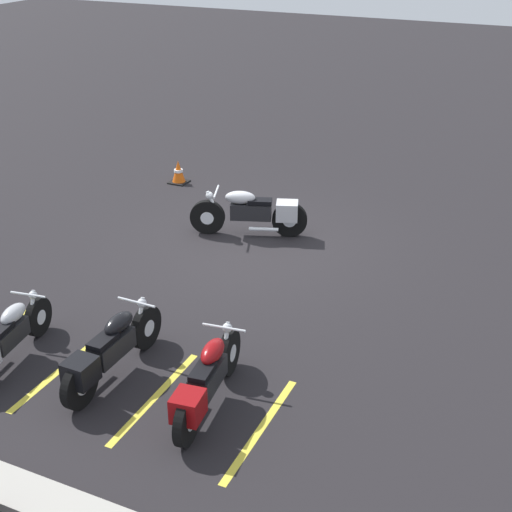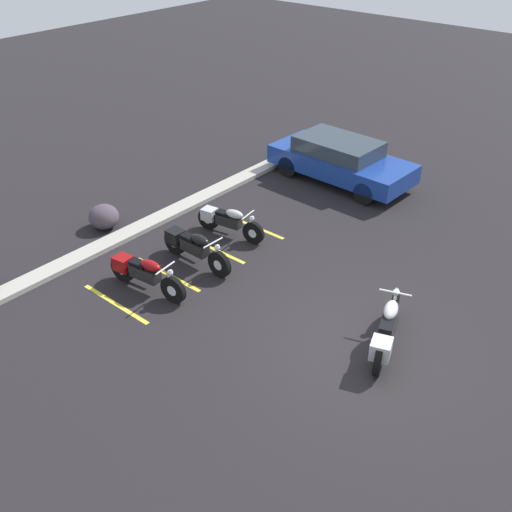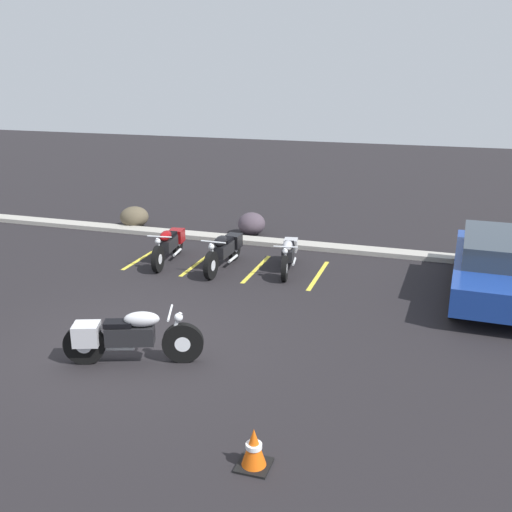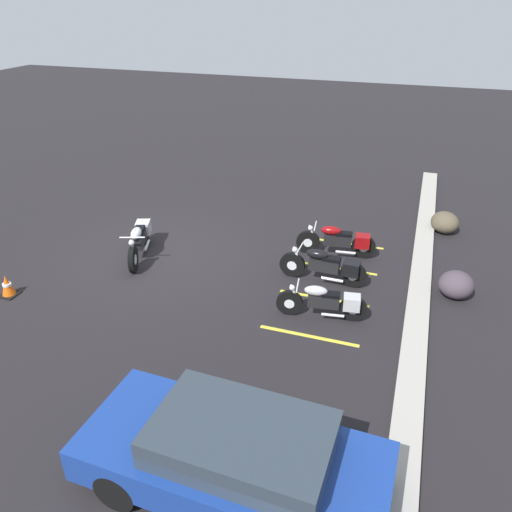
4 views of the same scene
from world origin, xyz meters
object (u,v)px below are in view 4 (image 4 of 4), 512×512
(parked_bike_1, at_px, (327,266))
(landscape_rock_1, at_px, (456,285))
(parked_bike_2, at_px, (326,302))
(traffic_cone, at_px, (7,286))
(motorcycle_silver_featured, at_px, (139,239))
(car_blue, at_px, (234,456))
(parked_bike_0, at_px, (340,241))
(landscape_rock_0, at_px, (445,222))

(parked_bike_1, relative_size, landscape_rock_1, 2.73)
(parked_bike_2, distance_m, traffic_cone, 7.37)
(motorcycle_silver_featured, distance_m, landscape_rock_1, 8.02)
(car_blue, height_order, landscape_rock_1, car_blue)
(parked_bike_1, relative_size, car_blue, 0.49)
(parked_bike_1, distance_m, car_blue, 6.10)
(parked_bike_1, distance_m, parked_bike_2, 1.52)
(parked_bike_0, relative_size, landscape_rock_1, 2.68)
(motorcycle_silver_featured, relative_size, parked_bike_2, 1.11)
(car_blue, relative_size, traffic_cone, 8.34)
(parked_bike_2, relative_size, landscape_rock_1, 2.49)
(motorcycle_silver_featured, bearing_deg, car_blue, 20.31)
(motorcycle_silver_featured, height_order, landscape_rock_0, motorcycle_silver_featured)
(parked_bike_0, xyz_separation_m, car_blue, (7.57, -0.11, 0.24))
(motorcycle_silver_featured, bearing_deg, landscape_rock_1, 73.80)
(landscape_rock_0, height_order, traffic_cone, landscape_rock_0)
(landscape_rock_1, bearing_deg, parked_bike_1, -84.08)
(motorcycle_silver_featured, xyz_separation_m, parked_bike_0, (-1.68, 5.08, -0.03))
(parked_bike_0, xyz_separation_m, landscape_rock_0, (-2.44, 2.66, -0.13))
(motorcycle_silver_featured, distance_m, parked_bike_2, 5.48)
(parked_bike_0, distance_m, parked_bike_1, 1.48)
(car_blue, relative_size, landscape_rock_0, 5.17)
(parked_bike_2, bearing_deg, car_blue, 76.84)
(motorcycle_silver_featured, relative_size, landscape_rock_1, 2.75)
(parked_bike_0, distance_m, traffic_cone, 8.28)
(traffic_cone, bearing_deg, motorcycle_silver_featured, 145.68)
(parked_bike_1, distance_m, landscape_rock_0, 4.76)
(motorcycle_silver_featured, bearing_deg, parked_bike_0, 88.43)
(landscape_rock_0, bearing_deg, traffic_cone, -54.43)
(parked_bike_2, bearing_deg, motorcycle_silver_featured, -22.48)
(car_blue, distance_m, landscape_rock_0, 10.39)
(motorcycle_silver_featured, distance_m, landscape_rock_0, 8.77)
(motorcycle_silver_featured, distance_m, parked_bike_0, 5.35)
(parked_bike_2, distance_m, landscape_rock_0, 5.92)
(parked_bike_1, distance_m, traffic_cone, 7.54)
(parked_bike_1, relative_size, parked_bike_2, 1.10)
(parked_bike_0, distance_m, parked_bike_2, 2.98)
(parked_bike_0, xyz_separation_m, landscape_rock_1, (1.17, 2.93, -0.12))
(motorcycle_silver_featured, xyz_separation_m, traffic_cone, (2.78, -1.90, -0.23))
(car_blue, bearing_deg, parked_bike_1, -88.72)
(car_blue, bearing_deg, parked_bike_2, -92.50)
(car_blue, height_order, traffic_cone, car_blue)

